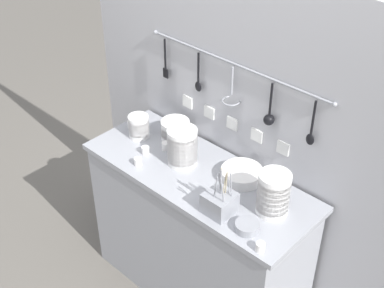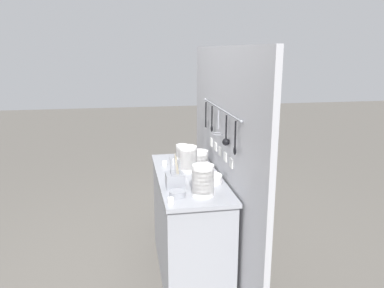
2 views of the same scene
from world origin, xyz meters
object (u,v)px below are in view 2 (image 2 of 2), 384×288
(plate_stack, at_px, (208,178))
(cutlery_caddy, at_px, (175,180))
(cup_back_left, at_px, (175,161))
(cup_back_right, at_px, (184,153))
(bowl_stack_short_front, at_px, (182,152))
(cup_front_left, at_px, (171,201))
(cup_edge_far, at_px, (187,162))
(steel_mixing_bowl, at_px, (177,194))
(cup_front_right, at_px, (165,163))
(bowl_stack_wide_centre, at_px, (188,158))
(bowl_stack_tall_left, at_px, (203,180))
(bowl_stack_nested_right, at_px, (199,157))

(plate_stack, relative_size, cutlery_caddy, 0.83)
(cup_back_left, distance_m, cup_back_right, 0.28)
(bowl_stack_short_front, height_order, cup_back_left, bowl_stack_short_front)
(bowl_stack_short_front, relative_size, cup_front_left, 3.06)
(cup_front_left, relative_size, cup_edge_far, 1.00)
(steel_mixing_bowl, height_order, cutlery_caddy, cutlery_caddy)
(plate_stack, distance_m, cup_front_right, 0.56)
(bowl_stack_short_front, bearing_deg, cup_front_left, -12.72)
(cup_front_right, xyz_separation_m, cup_back_right, (-0.30, 0.22, 0.00))
(cup_back_left, relative_size, cup_back_right, 1.00)
(bowl_stack_wide_centre, xyz_separation_m, cup_front_left, (0.70, -0.23, -0.08))
(bowl_stack_tall_left, relative_size, cup_front_right, 5.06)
(cup_back_left, bearing_deg, cup_edge_far, 63.84)
(plate_stack, bearing_deg, cup_back_right, -174.65)
(steel_mixing_bowl, bearing_deg, cup_edge_far, 165.49)
(bowl_stack_wide_centre, distance_m, bowl_stack_tall_left, 0.58)
(steel_mixing_bowl, distance_m, cup_back_right, 1.05)
(bowl_stack_nested_right, distance_m, cutlery_caddy, 0.66)
(cup_edge_far, bearing_deg, bowl_stack_tall_left, -0.60)
(plate_stack, xyz_separation_m, cup_edge_far, (-0.47, -0.09, -0.01))
(bowl_stack_nested_right, bearing_deg, cup_edge_far, -72.37)
(steel_mixing_bowl, relative_size, cup_back_left, 2.61)
(bowl_stack_nested_right, distance_m, plate_stack, 0.51)
(cup_edge_far, bearing_deg, cup_front_right, -91.18)
(bowl_stack_nested_right, height_order, bowl_stack_short_front, bowl_stack_short_front)
(bowl_stack_wide_centre, xyz_separation_m, cup_front_right, (-0.16, -0.18, -0.08))
(plate_stack, xyz_separation_m, cup_back_right, (-0.78, -0.07, -0.01))
(cup_front_right, bearing_deg, cup_front_left, -3.26)
(bowl_stack_nested_right, distance_m, steel_mixing_bowl, 0.82)
(cup_front_left, xyz_separation_m, cup_back_left, (-0.90, 0.15, 0.00))
(cutlery_caddy, relative_size, cup_front_right, 6.00)
(steel_mixing_bowl, relative_size, cup_front_left, 2.61)
(bowl_stack_nested_right, relative_size, cup_front_right, 3.73)
(bowl_stack_wide_centre, height_order, cup_edge_far, bowl_stack_wide_centre)
(steel_mixing_bowl, bearing_deg, bowl_stack_short_front, 169.31)
(bowl_stack_short_front, bearing_deg, bowl_stack_wide_centre, -1.39)
(plate_stack, bearing_deg, cup_edge_far, -169.49)
(bowl_stack_wide_centre, relative_size, bowl_stack_short_front, 1.56)
(cup_edge_far, bearing_deg, cutlery_caddy, -18.17)
(cup_back_left, height_order, cup_edge_far, same)
(bowl_stack_nested_right, xyz_separation_m, bowl_stack_short_front, (-0.17, -0.13, 0.01))
(bowl_stack_short_front, height_order, cutlery_caddy, cutlery_caddy)
(bowl_stack_nested_right, relative_size, plate_stack, 0.75)
(bowl_stack_tall_left, xyz_separation_m, cup_edge_far, (-0.73, 0.01, -0.09))
(cup_back_left, bearing_deg, bowl_stack_short_front, 148.86)
(bowl_stack_wide_centre, height_order, cup_back_right, bowl_stack_wide_centre)
(cutlery_caddy, bearing_deg, bowl_stack_short_front, 167.40)
(bowl_stack_tall_left, xyz_separation_m, bowl_stack_short_front, (-0.94, -0.00, -0.04))
(cup_front_right, bearing_deg, bowl_stack_wide_centre, 49.02)
(plate_stack, relative_size, cup_back_left, 4.98)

